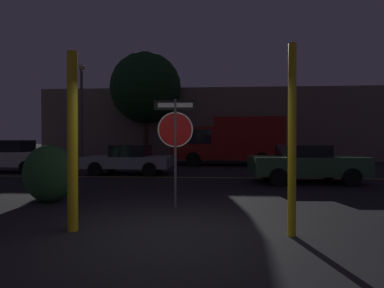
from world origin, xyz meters
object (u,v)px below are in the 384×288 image
(yellow_pole_left, at_px, (72,141))
(tree_0, at_px, (146,88))
(passing_car_2, at_px, (129,159))
(delivery_truck, at_px, (227,140))
(stop_sign, at_px, (175,130))
(passing_car_1, at_px, (10,156))
(yellow_pole_right, at_px, (292,140))
(street_lamp, at_px, (82,102))
(hedge_bush_1, at_px, (50,174))
(passing_car_3, at_px, (305,163))

(yellow_pole_left, xyz_separation_m, tree_0, (-2.38, 16.56, 3.82))
(passing_car_2, bearing_deg, delivery_truck, -40.01)
(stop_sign, height_order, passing_car_1, stop_sign)
(yellow_pole_right, bearing_deg, street_lamp, 124.95)
(tree_0, bearing_deg, passing_car_2, -82.97)
(yellow_pole_right, xyz_separation_m, street_lamp, (-9.22, 13.19, 2.40))
(yellow_pole_left, relative_size, passing_car_2, 0.75)
(tree_0, bearing_deg, yellow_pole_right, -70.28)
(passing_car_2, bearing_deg, yellow_pole_right, -148.24)
(stop_sign, bearing_deg, hedge_bush_1, 169.16)
(yellow_pole_right, xyz_separation_m, passing_car_3, (2.11, 6.19, -0.82))
(hedge_bush_1, relative_size, passing_car_2, 0.36)
(delivery_truck, bearing_deg, passing_car_1, 117.26)
(yellow_pole_left, distance_m, passing_car_3, 8.40)
(passing_car_1, height_order, delivery_truck, delivery_truck)
(hedge_bush_1, distance_m, delivery_truck, 12.57)
(hedge_bush_1, bearing_deg, yellow_pole_left, -53.72)
(stop_sign, distance_m, yellow_pole_left, 2.36)
(passing_car_2, relative_size, delivery_truck, 0.59)
(yellow_pole_right, height_order, hedge_bush_1, yellow_pole_right)
(yellow_pole_right, height_order, street_lamp, street_lamp)
(hedge_bush_1, distance_m, tree_0, 15.08)
(hedge_bush_1, relative_size, tree_0, 0.18)
(yellow_pole_right, xyz_separation_m, passing_car_2, (-4.96, 8.56, -0.86))
(passing_car_2, bearing_deg, street_lamp, 44.26)
(passing_car_2, relative_size, tree_0, 0.50)
(delivery_truck, height_order, tree_0, tree_0)
(street_lamp, bearing_deg, passing_car_1, -111.15)
(stop_sign, distance_m, passing_car_3, 6.11)
(street_lamp, bearing_deg, passing_car_2, -47.40)
(tree_0, bearing_deg, passing_car_1, -122.62)
(yellow_pole_right, bearing_deg, yellow_pole_left, 179.31)
(yellow_pole_right, relative_size, passing_car_1, 0.74)
(hedge_bush_1, bearing_deg, passing_car_1, 130.31)
(passing_car_1, distance_m, passing_car_3, 13.26)
(stop_sign, distance_m, hedge_bush_1, 3.33)
(passing_car_3, xyz_separation_m, street_lamp, (-11.32, 7.00, 3.22))
(delivery_truck, bearing_deg, street_lamp, 96.52)
(passing_car_2, xyz_separation_m, street_lamp, (-4.26, 4.63, 3.26))
(passing_car_3, xyz_separation_m, tree_0, (-8.06, 10.42, 4.62))
(delivery_truck, bearing_deg, passing_car_3, -160.05)
(yellow_pole_left, distance_m, yellow_pole_right, 3.57)
(yellow_pole_right, bearing_deg, stop_sign, 138.28)
(passing_car_1, relative_size, passing_car_3, 1.02)
(yellow_pole_right, distance_m, passing_car_1, 14.09)
(passing_car_2, height_order, street_lamp, street_lamp)
(yellow_pole_right, relative_size, passing_car_3, 0.75)
(delivery_truck, xyz_separation_m, street_lamp, (-8.93, -0.62, 2.35))
(yellow_pole_left, height_order, hedge_bush_1, yellow_pole_left)
(street_lamp, bearing_deg, yellow_pole_left, -66.75)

